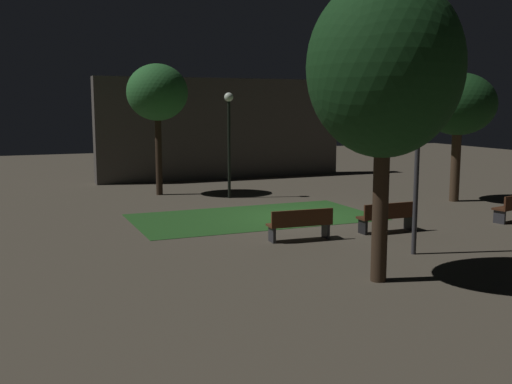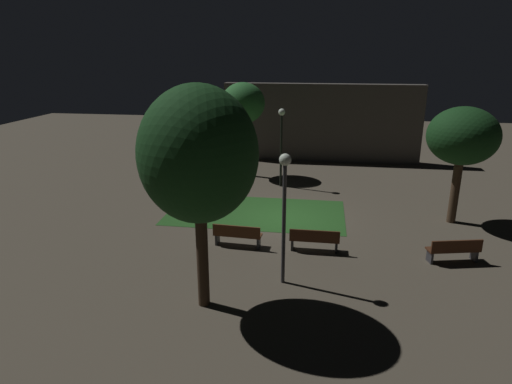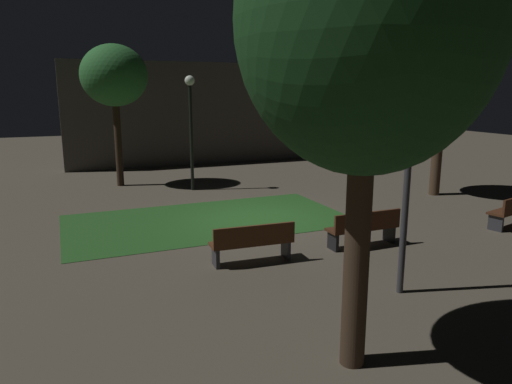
# 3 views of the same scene
# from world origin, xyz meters

# --- Properties ---
(ground_plane) EXTENTS (60.00, 60.00, 0.00)m
(ground_plane) POSITION_xyz_m (0.00, 0.00, 0.00)
(ground_plane) COLOR #4C4438
(grass_lawn) EXTENTS (7.91, 4.32, 0.01)m
(grass_lawn) POSITION_xyz_m (-1.28, 0.57, 0.01)
(grass_lawn) COLOR #23511E
(grass_lawn) RESTS_ON ground
(bench_corner) EXTENTS (1.83, 0.58, 0.88)m
(bench_corner) POSITION_xyz_m (-1.43, -3.12, 0.48)
(bench_corner) COLOR #512D19
(bench_corner) RESTS_ON ground
(bench_near_trees) EXTENTS (1.80, 0.48, 0.88)m
(bench_near_trees) POSITION_xyz_m (1.42, -3.12, 0.48)
(bench_near_trees) COLOR #422314
(bench_near_trees) RESTS_ON ground
(tree_lawn_side) EXTENTS (2.82, 2.82, 4.90)m
(tree_lawn_side) POSITION_xyz_m (7.15, 0.71, 3.68)
(tree_lawn_side) COLOR #423021
(tree_lawn_side) RESTS_ON ground
(tree_right_canopy) EXTENTS (2.47, 2.47, 5.34)m
(tree_right_canopy) POSITION_xyz_m (-2.97, 6.74, 4.15)
(tree_right_canopy) COLOR #2D2116
(tree_right_canopy) RESTS_ON ground
(tree_near_wall) EXTENTS (3.16, 3.16, 6.26)m
(tree_near_wall) POSITION_xyz_m (-1.63, -7.15, 4.41)
(tree_near_wall) COLOR #38281C
(tree_near_wall) RESTS_ON ground
(lamp_post_near_wall) EXTENTS (0.36, 0.36, 4.17)m
(lamp_post_near_wall) POSITION_xyz_m (-0.59, 4.83, 2.87)
(lamp_post_near_wall) COLOR black
(lamp_post_near_wall) RESTS_ON ground
(lamp_post_path_center) EXTENTS (0.36, 0.36, 4.17)m
(lamp_post_path_center) POSITION_xyz_m (0.50, -5.54, 2.87)
(lamp_post_path_center) COLOR #333338
(lamp_post_path_center) RESTS_ON ground
(building_wall_backdrop) EXTENTS (12.71, 0.80, 5.00)m
(building_wall_backdrop) POSITION_xyz_m (1.41, 11.17, 2.50)
(building_wall_backdrop) COLOR #4C4742
(building_wall_backdrop) RESTS_ON ground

